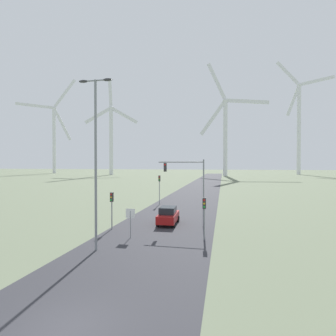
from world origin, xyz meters
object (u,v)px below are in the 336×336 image
car_approaching (168,215)px  wind_turbine_far_left (54,132)px  traffic_light_post_near_right (204,209)px  wind_turbine_left (111,133)px  wind_turbine_center (225,128)px  streetlamp (96,147)px  stop_sign_near (130,217)px  traffic_light_post_mid_left (159,183)px  wind_turbine_right (299,121)px  traffic_light_post_near_left (112,202)px  traffic_light_mast_overhead (188,179)px

car_approaching → wind_turbine_far_left: bearing=129.0°
traffic_light_post_near_right → car_approaching: traffic_light_post_near_right is taller
wind_turbine_left → wind_turbine_center: (65.45, -2.77, 0.91)m
streetlamp → stop_sign_near: streetlamp is taller
traffic_light_post_mid_left → wind_turbine_far_left: bearing=130.7°
wind_turbine_far_left → wind_turbine_left: (50.54, -18.06, -4.36)m
wind_turbine_right → traffic_light_post_near_left: bearing=-110.4°
traffic_light_post_near_right → traffic_light_mast_overhead: traffic_light_mast_overhead is taller
traffic_light_post_near_left → traffic_light_post_mid_left: size_ratio=0.79×
wind_turbine_right → traffic_light_post_near_right: bearing=-107.1°
traffic_light_post_near_left → traffic_light_post_mid_left: (0.82, 15.80, 0.68)m
stop_sign_near → wind_turbine_left: wind_turbine_left is taller
traffic_light_post_near_left → wind_turbine_center: 119.99m
traffic_light_post_near_right → wind_turbine_right: wind_turbine_right is taller
traffic_light_post_near_left → wind_turbine_left: size_ratio=0.06×
streetlamp → traffic_light_post_mid_left: 22.22m
wind_turbine_center → stop_sign_near: bearing=-94.2°
stop_sign_near → traffic_light_post_mid_left: 18.39m
streetlamp → traffic_light_post_near_right: size_ratio=3.56×
car_approaching → wind_turbine_left: wind_turbine_left is taller
car_approaching → wind_turbine_right: (50.22, 144.57, 31.72)m
stop_sign_near → wind_turbine_center: wind_turbine_center is taller
traffic_light_post_near_left → traffic_light_post_near_right: bearing=-11.1°
stop_sign_near → traffic_light_post_near_left: traffic_light_post_near_left is taller
traffic_light_post_near_left → traffic_light_mast_overhead: 7.96m
streetlamp → car_approaching: (3.40, 9.23, -6.55)m
wind_turbine_left → stop_sign_near: bearing=-65.1°
traffic_light_post_near_left → wind_turbine_left: bearing=114.2°
streetlamp → traffic_light_mast_overhead: bearing=58.9°
car_approaching → traffic_light_post_mid_left: bearing=107.8°
traffic_light_post_mid_left → wind_turbine_right: size_ratio=0.07×
streetlamp → wind_turbine_far_left: wind_turbine_far_left is taller
streetlamp → wind_turbine_center: bearing=85.4°
traffic_light_mast_overhead → stop_sign_near: bearing=-127.1°
streetlamp → traffic_light_post_mid_left: size_ratio=2.74×
traffic_light_mast_overhead → wind_turbine_far_left: size_ratio=0.10×
traffic_light_mast_overhead → wind_turbine_left: wind_turbine_left is taller
wind_turbine_left → wind_turbine_right: wind_turbine_right is taller
traffic_light_post_near_left → car_approaching: size_ratio=0.85×
traffic_light_mast_overhead → wind_turbine_center: (4.47, 114.11, 20.62)m
streetlamp → stop_sign_near: bearing=69.9°
traffic_light_post_near_right → traffic_light_post_mid_left: size_ratio=0.77×
traffic_light_mast_overhead → wind_turbine_far_left: wind_turbine_far_left is taller
traffic_light_post_mid_left → traffic_light_mast_overhead: bearing=-64.0°
wind_turbine_left → streetlamp: bearing=-66.3°
wind_turbine_far_left → car_approaching: bearing=-51.0°
wind_turbine_left → wind_turbine_far_left: bearing=160.3°
car_approaching → wind_turbine_center: size_ratio=0.07×
traffic_light_mast_overhead → wind_turbine_left: 133.30m
car_approaching → wind_turbine_center: bearing=86.7°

